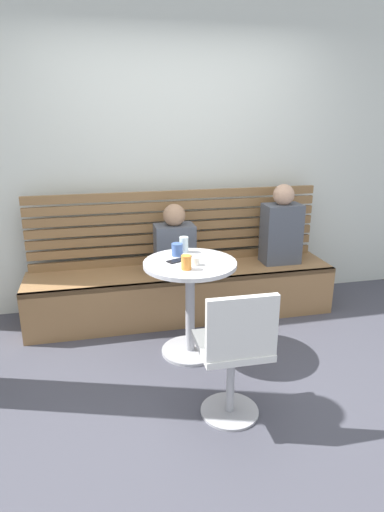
{
  "coord_description": "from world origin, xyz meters",
  "views": [
    {
      "loc": [
        -0.72,
        -2.33,
        1.76
      ],
      "look_at": [
        -0.04,
        0.66,
        0.75
      ],
      "focal_mm": 30.4,
      "sensor_mm": 36.0,
      "label": 1
    }
  ],
  "objects_px": {
    "white_chair": "(235,351)",
    "person_child_left": "(175,242)",
    "cup_mug_blue": "(177,250)",
    "cup_glass_tall": "(184,245)",
    "person_adult": "(281,228)",
    "cafe_table": "(190,290)",
    "booth_bench": "(183,293)",
    "phone_on_table": "(177,261)",
    "cup_espresso_small": "(196,261)",
    "cup_tumbler_orange": "(186,262)"
  },
  "relations": [
    {
      "from": "cafe_table",
      "to": "cup_mug_blue",
      "type": "distance_m",
      "value": 0.32
    },
    {
      "from": "cafe_table",
      "to": "cup_mug_blue",
      "type": "xyz_separation_m",
      "value": [
        -0.06,
        0.16,
        0.27
      ]
    },
    {
      "from": "cup_mug_blue",
      "to": "cup_glass_tall",
      "type": "bearing_deg",
      "value": 48.61
    },
    {
      "from": "phone_on_table",
      "to": "person_child_left",
      "type": "bearing_deg",
      "value": -33.28
    },
    {
      "from": "person_adult",
      "to": "cafe_table",
      "type": "bearing_deg",
      "value": -146.75
    },
    {
      "from": "cafe_table",
      "to": "phone_on_table",
      "type": "xyz_separation_m",
      "value": [
        -0.09,
        0.03,
        0.23
      ]
    },
    {
      "from": "booth_bench",
      "to": "cafe_table",
      "type": "bearing_deg",
      "value": -96.7
    },
    {
      "from": "cup_espresso_small",
      "to": "phone_on_table",
      "type": "distance_m",
      "value": 0.16
    },
    {
      "from": "cafe_table",
      "to": "cup_glass_tall",
      "type": "distance_m",
      "value": 0.37
    },
    {
      "from": "booth_bench",
      "to": "person_adult",
      "type": "distance_m",
      "value": 1.07
    },
    {
      "from": "white_chair",
      "to": "cup_tumbler_orange",
      "type": "bearing_deg",
      "value": 101.92
    },
    {
      "from": "cafe_table",
      "to": "person_adult",
      "type": "height_order",
      "value": "person_adult"
    },
    {
      "from": "phone_on_table",
      "to": "booth_bench",
      "type": "bearing_deg",
      "value": -39.51
    },
    {
      "from": "cup_tumbler_orange",
      "to": "phone_on_table",
      "type": "relative_size",
      "value": 0.71
    },
    {
      "from": "cup_glass_tall",
      "to": "booth_bench",
      "type": "bearing_deg",
      "value": 80.08
    },
    {
      "from": "cup_glass_tall",
      "to": "white_chair",
      "type": "bearing_deg",
      "value": -85.86
    },
    {
      "from": "person_adult",
      "to": "person_child_left",
      "type": "height_order",
      "value": "person_adult"
    },
    {
      "from": "booth_bench",
      "to": "cup_espresso_small",
      "type": "relative_size",
      "value": 48.21
    },
    {
      "from": "person_child_left",
      "to": "cup_espresso_small",
      "type": "relative_size",
      "value": 10.67
    },
    {
      "from": "cup_espresso_small",
      "to": "phone_on_table",
      "type": "bearing_deg",
      "value": 138.3
    },
    {
      "from": "white_chair",
      "to": "cup_mug_blue",
      "type": "distance_m",
      "value": 1.04
    },
    {
      "from": "white_chair",
      "to": "person_adult",
      "type": "bearing_deg",
      "value": 57.96
    },
    {
      "from": "white_chair",
      "to": "person_child_left",
      "type": "height_order",
      "value": "person_child_left"
    },
    {
      "from": "cafe_table",
      "to": "cup_glass_tall",
      "type": "xyz_separation_m",
      "value": [
        0.01,
        0.24,
        0.28
      ]
    },
    {
      "from": "person_adult",
      "to": "cup_glass_tall",
      "type": "relative_size",
      "value": 6.06
    },
    {
      "from": "cup_tumbler_orange",
      "to": "cafe_table",
      "type": "bearing_deg",
      "value": 68.25
    },
    {
      "from": "person_adult",
      "to": "cup_mug_blue",
      "type": "relative_size",
      "value": 7.65
    },
    {
      "from": "person_adult",
      "to": "cup_glass_tall",
      "type": "height_order",
      "value": "person_adult"
    },
    {
      "from": "booth_bench",
      "to": "person_adult",
      "type": "bearing_deg",
      "value": 1.27
    },
    {
      "from": "white_chair",
      "to": "cup_glass_tall",
      "type": "bearing_deg",
      "value": 94.14
    },
    {
      "from": "booth_bench",
      "to": "cafe_table",
      "type": "xyz_separation_m",
      "value": [
        -0.07,
        -0.64,
        0.3
      ]
    },
    {
      "from": "white_chair",
      "to": "phone_on_table",
      "type": "bearing_deg",
      "value": 101.55
    },
    {
      "from": "booth_bench",
      "to": "white_chair",
      "type": "bearing_deg",
      "value": -89.73
    },
    {
      "from": "white_chair",
      "to": "cup_espresso_small",
      "type": "distance_m",
      "value": 0.8
    },
    {
      "from": "booth_bench",
      "to": "cup_glass_tall",
      "type": "xyz_separation_m",
      "value": [
        -0.07,
        -0.4,
        0.58
      ]
    },
    {
      "from": "person_adult",
      "to": "cup_tumbler_orange",
      "type": "distance_m",
      "value": 1.33
    },
    {
      "from": "person_child_left",
      "to": "phone_on_table",
      "type": "relative_size",
      "value": 4.27
    },
    {
      "from": "person_adult",
      "to": "cup_espresso_small",
      "type": "distance_m",
      "value": 1.22
    },
    {
      "from": "cup_tumbler_orange",
      "to": "cup_mug_blue",
      "type": "height_order",
      "value": "cup_tumbler_orange"
    },
    {
      "from": "person_child_left",
      "to": "white_chair",
      "type": "bearing_deg",
      "value": -87.01
    },
    {
      "from": "cup_espresso_small",
      "to": "cup_mug_blue",
      "type": "xyz_separation_m",
      "value": [
        -0.09,
        0.23,
        0.02
      ]
    },
    {
      "from": "cafe_table",
      "to": "cup_tumbler_orange",
      "type": "bearing_deg",
      "value": -111.75
    },
    {
      "from": "white_chair",
      "to": "person_adult",
      "type": "xyz_separation_m",
      "value": [
        0.92,
        1.47,
        0.3
      ]
    },
    {
      "from": "person_adult",
      "to": "cup_mug_blue",
      "type": "distance_m",
      "value": 1.17
    },
    {
      "from": "white_chair",
      "to": "person_child_left",
      "type": "bearing_deg",
      "value": 92.99
    },
    {
      "from": "cup_espresso_small",
      "to": "cafe_table",
      "type": "bearing_deg",
      "value": 110.85
    },
    {
      "from": "cup_glass_tall",
      "to": "cafe_table",
      "type": "bearing_deg",
      "value": -91.3
    },
    {
      "from": "person_adult",
      "to": "person_child_left",
      "type": "distance_m",
      "value": 1.0
    },
    {
      "from": "person_adult",
      "to": "phone_on_table",
      "type": "xyz_separation_m",
      "value": [
        -1.09,
        -0.62,
        -0.02
      ]
    },
    {
      "from": "cup_tumbler_orange",
      "to": "cup_espresso_small",
      "type": "distance_m",
      "value": 0.12
    }
  ]
}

